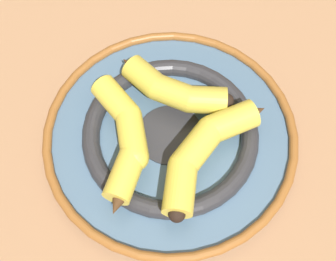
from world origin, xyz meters
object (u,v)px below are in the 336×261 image
(banana_c, at_px, (205,149))
(decorative_bowl, at_px, (168,137))
(banana_a, at_px, (125,140))
(banana_b, at_px, (172,89))

(banana_c, bearing_deg, decorative_bowl, -90.44)
(decorative_bowl, xyz_separation_m, banana_c, (0.01, -0.06, 0.04))
(banana_c, bearing_deg, banana_a, -61.42)
(decorative_bowl, height_order, banana_a, banana_a)
(banana_c, bearing_deg, banana_b, -118.86)
(banana_b, bearing_deg, banana_a, -104.69)
(banana_b, height_order, banana_c, banana_c)
(decorative_bowl, relative_size, banana_b, 2.18)
(decorative_bowl, xyz_separation_m, banana_b, (0.04, 0.04, 0.04))
(banana_a, height_order, banana_c, banana_c)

